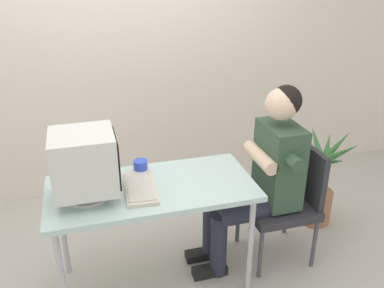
{
  "coord_description": "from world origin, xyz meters",
  "views": [
    {
      "loc": [
        -0.35,
        -2.14,
        1.98
      ],
      "look_at": [
        0.26,
        0.0,
        0.98
      ],
      "focal_mm": 38.17,
      "sensor_mm": 36.0,
      "label": 1
    }
  ],
  "objects": [
    {
      "name": "potted_plant",
      "position": [
        1.4,
        0.33,
        0.38
      ],
      "size": [
        0.52,
        0.57,
        0.8
      ],
      "color": "#9E6647",
      "rests_on": "ground_plane"
    },
    {
      "name": "person_seated",
      "position": [
        0.76,
        0.04,
        0.69
      ],
      "size": [
        0.73,
        0.56,
        1.28
      ],
      "color": "#334C38",
      "rests_on": "ground_plane"
    },
    {
      "name": "crt_monitor",
      "position": [
        -0.37,
        -0.03,
        0.96
      ],
      "size": [
        0.36,
        0.33,
        0.4
      ],
      "color": "silver",
      "rests_on": "desk"
    },
    {
      "name": "office_chair",
      "position": [
        0.95,
        0.04,
        0.47
      ],
      "size": [
        0.46,
        0.46,
        0.84
      ],
      "color": "#4C4C51",
      "rests_on": "ground_plane"
    },
    {
      "name": "wall_back",
      "position": [
        0.3,
        1.4,
        1.5
      ],
      "size": [
        8.0,
        0.1,
        3.0
      ],
      "primitive_type": "cube",
      "color": "beige",
      "rests_on": "ground_plane"
    },
    {
      "name": "ground_plane",
      "position": [
        0.0,
        0.0,
        0.0
      ],
      "size": [
        12.0,
        12.0,
        0.0
      ],
      "primitive_type": "plane",
      "color": "#B2ADA3"
    },
    {
      "name": "desk_mug",
      "position": [
        -0.03,
        0.19,
        0.78
      ],
      "size": [
        0.09,
        0.1,
        0.09
      ],
      "color": "blue",
      "rests_on": "desk"
    },
    {
      "name": "keyboard",
      "position": [
        -0.07,
        -0.01,
        0.75
      ],
      "size": [
        0.21,
        0.42,
        0.03
      ],
      "color": "beige",
      "rests_on": "desk"
    },
    {
      "name": "desk",
      "position": [
        0.0,
        0.0,
        0.67
      ],
      "size": [
        1.26,
        0.61,
        0.73
      ],
      "color": "#B7B7BC",
      "rests_on": "ground_plane"
    }
  ]
}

